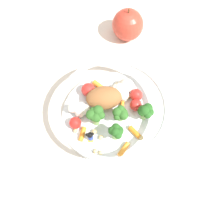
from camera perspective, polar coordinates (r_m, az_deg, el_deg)
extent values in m
plane|color=silver|center=(0.59, 1.23, -1.21)|extent=(2.40, 2.40, 0.00)
cylinder|color=white|center=(0.59, 0.00, -1.18)|extent=(0.24, 0.24, 0.01)
torus|color=white|center=(0.54, 0.00, 1.03)|extent=(0.25, 0.25, 0.01)
ellipsoid|color=#935B33|center=(0.58, -1.86, 3.28)|extent=(0.09, 0.07, 0.05)
cylinder|color=#8EB766|center=(0.57, -3.74, -1.73)|extent=(0.02, 0.02, 0.03)
sphere|color=#2D6023|center=(0.54, -4.83, -0.61)|extent=(0.02, 0.02, 0.02)
sphere|color=#2D6023|center=(0.54, -4.26, -1.22)|extent=(0.02, 0.02, 0.02)
sphere|color=#2D6023|center=(0.54, -3.63, -1.25)|extent=(0.02, 0.02, 0.02)
sphere|color=#2D6023|center=(0.54, -2.61, -0.76)|extent=(0.02, 0.02, 0.02)
sphere|color=#2D6023|center=(0.54, -3.24, 0.29)|extent=(0.02, 0.02, 0.02)
sphere|color=#2D6023|center=(0.54, -4.19, 0.03)|extent=(0.02, 0.02, 0.02)
cylinder|color=#7FAD5B|center=(0.55, 1.00, -5.22)|extent=(0.02, 0.02, 0.03)
sphere|color=#23561E|center=(0.53, 0.12, -4.30)|extent=(0.02, 0.02, 0.02)
sphere|color=#23561E|center=(0.52, 0.67, -4.64)|extent=(0.02, 0.02, 0.02)
sphere|color=#23561E|center=(0.52, 1.41, -5.36)|extent=(0.02, 0.02, 0.02)
sphere|color=#23561E|center=(0.52, 1.57, -4.66)|extent=(0.02, 0.02, 0.02)
sphere|color=#23561E|center=(0.53, 1.62, -4.28)|extent=(0.02, 0.02, 0.02)
sphere|color=#23561E|center=(0.53, 1.16, -3.64)|extent=(0.02, 0.02, 0.02)
sphere|color=#23561E|center=(0.53, 0.74, -3.70)|extent=(0.02, 0.02, 0.02)
cylinder|color=#7FAD5B|center=(0.57, 2.00, -1.26)|extent=(0.01, 0.01, 0.02)
sphere|color=#2D6023|center=(0.55, 1.07, -0.06)|extent=(0.02, 0.02, 0.02)
sphere|color=#2D6023|center=(0.55, 1.59, -1.20)|extent=(0.02, 0.02, 0.02)
sphere|color=#2D6023|center=(0.55, 2.63, -0.71)|extent=(0.02, 0.02, 0.02)
sphere|color=#2D6023|center=(0.55, 2.63, -0.15)|extent=(0.02, 0.02, 0.02)
sphere|color=#2D6023|center=(0.55, 2.01, 0.38)|extent=(0.02, 0.02, 0.02)
cylinder|color=#7FAD5B|center=(0.58, 7.38, -0.74)|extent=(0.01, 0.01, 0.02)
sphere|color=#23561E|center=(0.55, 7.07, 0.32)|extent=(0.02, 0.02, 0.02)
sphere|color=#23561E|center=(0.55, 7.47, -0.07)|extent=(0.02, 0.02, 0.02)
sphere|color=#23561E|center=(0.55, 8.15, -0.55)|extent=(0.02, 0.02, 0.02)
sphere|color=#23561E|center=(0.56, 8.74, -0.06)|extent=(0.02, 0.02, 0.02)
sphere|color=#23561E|center=(0.55, 8.28, 0.95)|extent=(0.02, 0.02, 0.02)
sphere|color=#23561E|center=(0.56, 7.24, 0.67)|extent=(0.02, 0.02, 0.02)
sphere|color=silver|center=(0.60, 1.26, 5.00)|extent=(0.03, 0.03, 0.03)
sphere|color=silver|center=(0.59, 1.72, 4.66)|extent=(0.03, 0.03, 0.03)
sphere|color=silver|center=(0.59, 2.58, 3.98)|extent=(0.03, 0.03, 0.03)
sphere|color=silver|center=(0.59, 2.78, 5.20)|extent=(0.02, 0.02, 0.02)
sphere|color=silver|center=(0.60, 3.40, 6.07)|extent=(0.03, 0.03, 0.03)
sphere|color=silver|center=(0.61, 2.66, 6.21)|extent=(0.03, 0.03, 0.03)
sphere|color=silver|center=(0.59, 2.22, 5.40)|extent=(0.03, 0.03, 0.03)
sphere|color=white|center=(0.58, -9.09, 0.79)|extent=(0.02, 0.02, 0.02)
sphere|color=white|center=(0.58, -7.47, -0.23)|extent=(0.02, 0.02, 0.02)
sphere|color=white|center=(0.57, -6.32, 0.49)|extent=(0.02, 0.02, 0.02)
sphere|color=white|center=(0.58, -7.22, 1.11)|extent=(0.03, 0.03, 0.03)
cube|color=yellow|center=(0.56, -4.91, -6.09)|extent=(0.01, 0.02, 0.00)
cylinder|color=#1933B2|center=(0.55, -5.00, -5.76)|extent=(0.01, 0.01, 0.02)
sphere|color=black|center=(0.54, -5.12, -5.30)|extent=(0.01, 0.01, 0.01)
sphere|color=black|center=(0.54, -5.74, -5.22)|extent=(0.01, 0.01, 0.01)
sphere|color=black|center=(0.54, -4.57, -5.08)|extent=(0.01, 0.01, 0.01)
cylinder|color=orange|center=(0.57, -6.84, -5.06)|extent=(0.02, 0.03, 0.01)
cylinder|color=orange|center=(0.57, 5.23, -4.62)|extent=(0.03, 0.03, 0.01)
cylinder|color=orange|center=(0.59, 2.40, 2.03)|extent=(0.01, 0.04, 0.01)
cylinder|color=orange|center=(0.61, -2.99, 6.02)|extent=(0.04, 0.03, 0.01)
cylinder|color=orange|center=(0.55, 2.70, -8.60)|extent=(0.03, 0.04, 0.01)
sphere|color=red|center=(0.59, 5.60, 3.92)|extent=(0.03, 0.03, 0.03)
sphere|color=red|center=(0.60, -5.49, 5.09)|extent=(0.03, 0.03, 0.03)
sphere|color=red|center=(0.58, 5.49, 1.62)|extent=(0.03, 0.03, 0.03)
sphere|color=red|center=(0.57, -8.46, -2.50)|extent=(0.03, 0.03, 0.03)
sphere|color=tan|center=(0.61, 1.07, 6.30)|extent=(0.01, 0.01, 0.01)
sphere|color=#D1B775|center=(0.55, -2.61, -9.34)|extent=(0.01, 0.01, 0.01)
sphere|color=tan|center=(0.56, 6.71, -5.93)|extent=(0.01, 0.01, 0.01)
sphere|color=#D1B775|center=(0.56, -4.10, -4.58)|extent=(0.01, 0.01, 0.01)
sphere|color=tan|center=(0.61, 0.31, 5.46)|extent=(0.01, 0.01, 0.01)
sphere|color=tan|center=(0.61, -0.71, 5.25)|extent=(0.01, 0.01, 0.01)
sphere|color=tan|center=(0.60, 8.51, 1.57)|extent=(0.01, 0.01, 0.01)
sphere|color=#D1B775|center=(0.55, -3.87, -9.02)|extent=(0.01, 0.01, 0.01)
sphere|color=#D1B775|center=(0.57, -8.43, -4.27)|extent=(0.01, 0.01, 0.01)
sphere|color=#D1B775|center=(0.60, 3.91, 3.62)|extent=(0.01, 0.01, 0.01)
sphere|color=#D1B775|center=(0.56, -2.59, -5.90)|extent=(0.01, 0.01, 0.01)
sphere|color=#BC3828|center=(0.70, 3.64, 19.41)|extent=(0.08, 0.08, 0.08)
cylinder|color=brown|center=(0.66, 3.90, 22.23)|extent=(0.00, 0.00, 0.01)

